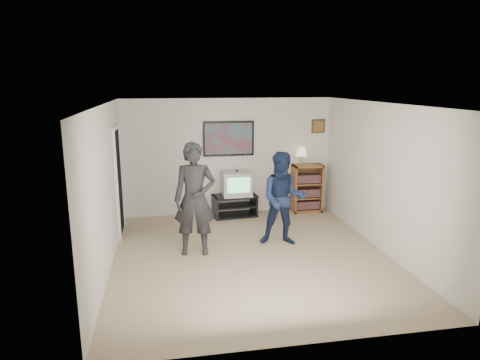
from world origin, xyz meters
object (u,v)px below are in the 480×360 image
object	(u,v)px
person_short	(283,199)
media_stand	(235,206)
crt_television	(237,183)
person_tall	(195,199)
bookshelf	(307,188)

from	to	relation	value
person_short	media_stand	bearing A→B (deg)	121.29
crt_television	person_short	bearing A→B (deg)	-73.01
person_tall	bookshelf	bearing A→B (deg)	43.01
crt_television	person_short	distance (m)	1.84
crt_television	person_tall	world-z (taller)	person_tall
media_stand	crt_television	xyz separation A→B (m)	(0.04, 0.00, 0.49)
bookshelf	person_short	world-z (taller)	person_short
media_stand	crt_television	size ratio (longest dim) A/B	1.59
crt_television	bookshelf	distance (m)	1.60
media_stand	person_short	xyz separation A→B (m)	(0.57, -1.76, 0.60)
media_stand	person_tall	size ratio (longest dim) A/B	0.51
crt_television	person_short	world-z (taller)	person_short
bookshelf	person_short	distance (m)	2.12
media_stand	person_short	world-z (taller)	person_short
media_stand	person_short	bearing A→B (deg)	-77.85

